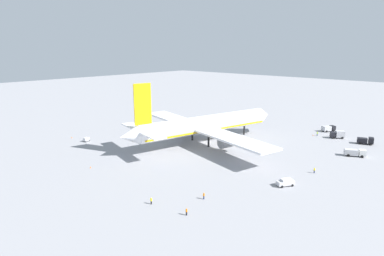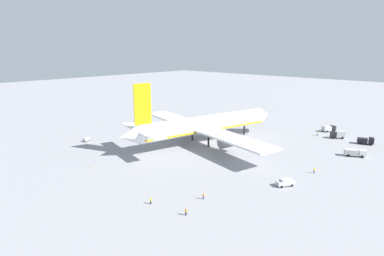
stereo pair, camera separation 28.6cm
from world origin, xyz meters
name	(u,v)px [view 1 (the left image)]	position (x,y,z in m)	size (l,w,h in m)	color
ground_plane	(206,142)	(0.00, 0.00, 0.00)	(600.00, 600.00, 0.00)	gray
airliner	(204,125)	(-1.26, 0.29, 6.91)	(67.21, 70.82, 23.94)	white
service_truck_0	(366,141)	(38.13, -45.79, 1.41)	(4.06, 5.93, 2.74)	black
service_truck_1	(355,152)	(20.39, -47.17, 1.37)	(4.83, 6.81, 2.44)	white
service_truck_2	(328,128)	(48.18, -28.48, 1.41)	(6.05, 5.08, 2.44)	black
service_truck_3	(338,134)	(39.69, -35.22, 1.61)	(4.92, 5.45, 3.00)	black
service_van	(286,182)	(-17.11, -41.24, 1.03)	(4.88, 3.99, 1.97)	silver
baggage_cart_0	(146,121)	(6.12, 42.67, 0.75)	(2.87, 3.32, 1.37)	gray
baggage_cart_1	(86,139)	(-30.33, 34.87, 0.83)	(3.23, 2.18, 1.53)	#595B60
ground_worker_0	(204,196)	(-37.32, -30.47, 0.85)	(0.53, 0.53, 1.68)	navy
ground_worker_1	(317,134)	(37.75, -27.82, 0.92)	(0.49, 0.49, 1.79)	navy
ground_worker_2	(314,170)	(-3.30, -43.25, 0.84)	(0.56, 0.56, 1.66)	navy
ground_worker_3	(151,201)	(-47.40, -23.16, 0.84)	(0.56, 0.56, 1.66)	black
ground_worker_4	(187,212)	(-45.64, -32.65, 0.84)	(0.56, 0.56, 1.66)	black
traffic_cone_0	(90,167)	(-44.54, 7.92, 0.28)	(0.36, 0.36, 0.55)	orange
traffic_cone_1	(314,170)	(-1.37, -42.47, 0.28)	(0.36, 0.36, 0.55)	orange
traffic_cone_2	(313,135)	(36.96, -26.50, 0.28)	(0.36, 0.36, 0.55)	orange
traffic_cone_3	(72,137)	(-31.65, 43.74, 0.28)	(0.36, 0.36, 0.55)	orange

